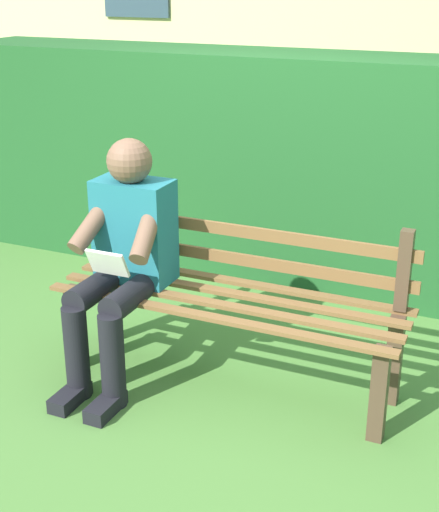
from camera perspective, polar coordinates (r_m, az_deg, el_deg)
name	(u,v)px	position (r m, az deg, el deg)	size (l,w,h in m)	color
ground	(228,383)	(3.71, 0.64, -9.95)	(60.00, 60.00, 0.00)	#477533
park_bench	(233,300)	(3.55, 1.04, -3.48)	(1.73, 0.49, 0.87)	#4C3828
person_seated	(123,256)	(3.56, -7.64, 0.01)	(0.44, 0.73, 1.20)	#1E6672
hedge_backdrop	(356,171)	(4.68, 10.69, 6.62)	(5.65, 0.74, 1.55)	#1E5123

